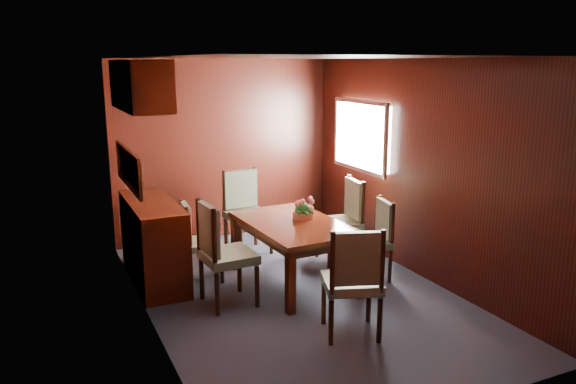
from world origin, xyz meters
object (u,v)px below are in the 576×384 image
chair_right_near (376,235)px  chair_head (354,276)px  sideboard (154,241)px  chair_left_near (220,248)px  flower_centerpiece (303,208)px  dining_table (294,231)px

chair_right_near → chair_head: (-0.96, -1.10, 0.07)m
sideboard → chair_right_near: (2.25, -0.94, 0.05)m
sideboard → chair_right_near: sideboard is taller
chair_right_near → chair_left_near: bearing=101.9°
chair_head → chair_left_near: bearing=145.6°
sideboard → chair_left_near: chair_left_near is taller
chair_head → flower_centerpiece: chair_head is taller
dining_table → flower_centerpiece: size_ratio=6.04×
chair_head → flower_centerpiece: bearing=100.6°
chair_head → flower_centerpiece: size_ratio=4.06×
dining_table → chair_left_near: (-0.90, -0.22, -0.00)m
dining_table → chair_right_near: bearing=-18.4°
chair_right_near → chair_head: bearing=151.8°
sideboard → chair_left_near: bearing=-63.1°
flower_centerpiece → chair_left_near: bearing=-163.9°
sideboard → dining_table: sideboard is taller
chair_left_near → chair_right_near: size_ratio=1.18×
sideboard → chair_right_near: size_ratio=1.56×
sideboard → dining_table: 1.54m
sideboard → chair_head: (1.29, -2.05, 0.12)m
chair_left_near → dining_table: bearing=100.5°
chair_right_near → flower_centerpiece: size_ratio=3.59×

